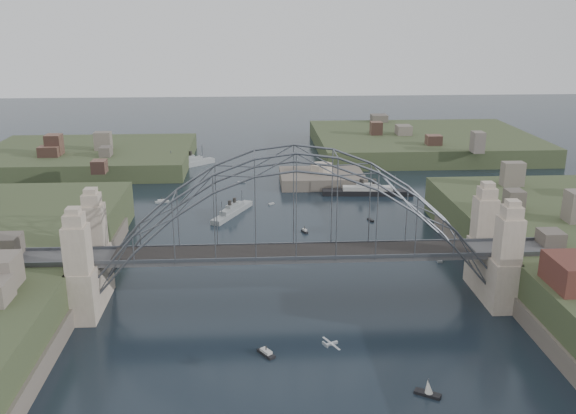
% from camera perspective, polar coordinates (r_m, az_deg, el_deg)
% --- Properties ---
extents(ground, '(500.00, 500.00, 0.00)m').
position_cam_1_polar(ground, '(99.83, 0.60, -8.60)').
color(ground, black).
rests_on(ground, ground).
extents(bridge, '(84.00, 13.80, 24.60)m').
position_cam_1_polar(bridge, '(95.06, 0.63, -1.92)').
color(bridge, '#48484A').
rests_on(bridge, ground).
extents(headland_nw, '(60.00, 45.00, 9.00)m').
position_cam_1_polar(headland_nw, '(195.66, -17.70, 3.83)').
color(headland_nw, '#384426').
rests_on(headland_nw, ground).
extents(headland_ne, '(70.00, 55.00, 9.50)m').
position_cam_1_polar(headland_ne, '(211.66, 12.22, 5.32)').
color(headland_ne, '#384426').
rests_on(headland_ne, ground).
extents(fort_island, '(22.00, 16.00, 9.40)m').
position_cam_1_polar(fort_island, '(166.47, 3.09, 2.04)').
color(fort_island, '#5C5248').
rests_on(fort_island, ground).
extents(naval_cruiser_near, '(9.11, 15.75, 4.93)m').
position_cam_1_polar(naval_cruiser_near, '(140.89, -5.12, -0.42)').
color(naval_cruiser_near, gray).
rests_on(naval_cruiser_near, ground).
extents(naval_cruiser_far, '(15.58, 13.85, 6.19)m').
position_cam_1_polar(naval_cruiser_far, '(186.35, -9.20, 3.93)').
color(naval_cruiser_far, gray).
rests_on(naval_cruiser_far, ground).
extents(ocean_liner, '(22.65, 4.75, 5.52)m').
position_cam_1_polar(ocean_liner, '(156.88, 7.29, 1.41)').
color(ocean_liner, black).
rests_on(ocean_liner, ground).
extents(aeroplane, '(2.05, 3.28, 0.51)m').
position_cam_1_polar(aeroplane, '(76.65, 3.85, -12.40)').
color(aeroplane, '#B3B7BB').
extents(small_boat_a, '(2.19, 1.94, 0.45)m').
position_cam_1_polar(small_boat_a, '(117.07, -6.50, -4.58)').
color(small_boat_a, '#BAB9B5').
rests_on(small_boat_a, ground).
extents(small_boat_b, '(1.40, 2.07, 1.43)m').
position_cam_1_polar(small_boat_b, '(129.47, 1.53, -2.21)').
color(small_boat_b, '#BAB9B5').
rests_on(small_boat_b, ground).
extents(small_boat_c, '(2.50, 3.01, 1.43)m').
position_cam_1_polar(small_boat_c, '(85.46, -2.02, -13.21)').
color(small_boat_c, '#BAB9B5').
rests_on(small_boat_c, ground).
extents(small_boat_d, '(1.28, 2.23, 0.45)m').
position_cam_1_polar(small_boat_d, '(137.73, 7.56, -1.20)').
color(small_boat_d, '#BAB9B5').
rests_on(small_boat_d, ground).
extents(small_boat_e, '(3.50, 1.86, 1.43)m').
position_cam_1_polar(small_boat_e, '(152.47, -11.46, 0.50)').
color(small_boat_e, '#BAB9B5').
rests_on(small_boat_e, ground).
extents(small_boat_f, '(1.51, 1.41, 0.45)m').
position_cam_1_polar(small_boat_f, '(148.09, -1.54, 0.29)').
color(small_boat_f, '#BAB9B5').
rests_on(small_boat_f, ground).
extents(small_boat_g, '(3.23, 2.52, 2.38)m').
position_cam_1_polar(small_boat_g, '(79.20, 12.69, -16.02)').
color(small_boat_g, '#BAB9B5').
rests_on(small_boat_g, ground).
extents(small_boat_h, '(2.11, 0.89, 0.45)m').
position_cam_1_polar(small_boat_h, '(167.44, -4.28, 2.28)').
color(small_boat_h, '#BAB9B5').
rests_on(small_boat_h, ground).
extents(small_boat_i, '(1.03, 2.65, 2.38)m').
position_cam_1_polar(small_boat_i, '(118.28, 13.63, -4.40)').
color(small_boat_i, '#BAB9B5').
rests_on(small_boat_i, ground).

